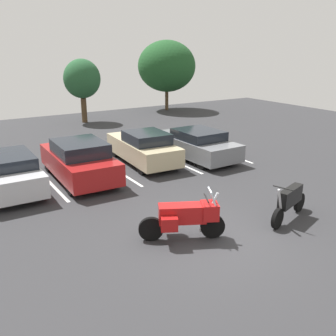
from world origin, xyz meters
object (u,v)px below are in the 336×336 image
at_px(car_champagne, 143,147).
at_px(motorcycle_touring, 186,216).
at_px(motorcycle_second, 290,201).
at_px(car_grey, 196,144).
at_px(car_silver, 7,171).
at_px(car_red, 79,160).

bearing_deg(car_champagne, motorcycle_touring, -109.64).
relative_size(motorcycle_second, car_grey, 0.45).
bearing_deg(car_silver, motorcycle_second, -46.88).
bearing_deg(car_red, car_champagne, 10.55).
xyz_separation_m(motorcycle_touring, motorcycle_second, (3.36, -0.64, -0.08)).
height_order(motorcycle_touring, motorcycle_second, motorcycle_touring).
distance_m(car_silver, car_red, 2.67).
bearing_deg(car_grey, car_red, -179.64).
height_order(motorcycle_second, car_champagne, car_champagne).
height_order(car_red, car_grey, car_red).
bearing_deg(car_red, car_silver, 175.12).
height_order(car_silver, car_champagne, car_champagne).
height_order(motorcycle_touring, car_red, car_red).
distance_m(motorcycle_second, car_champagne, 7.63).
bearing_deg(car_grey, car_champagne, 167.27).
xyz_separation_m(motorcycle_touring, car_champagne, (2.47, 6.93, 0.04)).
bearing_deg(car_champagne, motorcycle_second, -83.30).
height_order(motorcycle_touring, car_grey, motorcycle_touring).
relative_size(car_silver, car_red, 0.97).
xyz_separation_m(motorcycle_second, car_champagne, (-0.89, 7.57, 0.12)).
xyz_separation_m(motorcycle_touring, car_red, (-0.73, 6.33, 0.08)).
bearing_deg(car_silver, car_champagne, 3.61).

